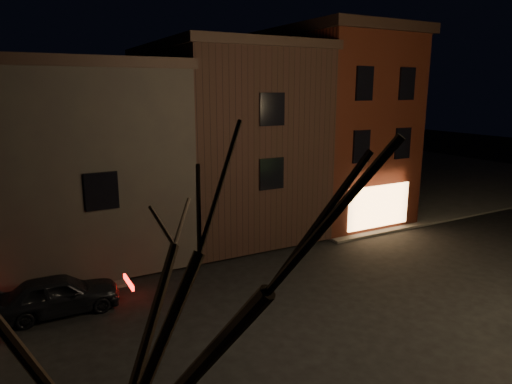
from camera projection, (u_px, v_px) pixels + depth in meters
ground at (315, 310)px, 15.56m from camera, size 120.00×120.00×0.00m
sidewalk_far_right at (363, 170)px, 42.03m from camera, size 30.00×30.00×0.12m
corner_building at (333, 124)px, 26.22m from camera, size 6.50×8.50×10.50m
row_building_a at (223, 138)px, 24.16m from camera, size 7.30×10.30×9.40m
row_building_b at (79, 157)px, 20.86m from camera, size 7.80×10.30×8.40m
bare_tree_left at (95, 286)px, 4.61m from camera, size 5.60×5.60×7.50m
parked_car_a at (59, 294)px, 15.25m from camera, size 3.94×1.69×1.33m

